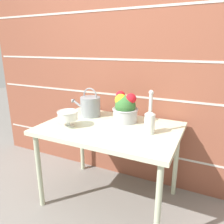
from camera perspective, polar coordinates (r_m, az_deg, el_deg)
The scene contains 7 objects.
ground_plane at distance 2.26m, azimuth -0.47°, elevation -21.65°, with size 12.00×12.00×0.00m, color gray.
brick_wall at distance 2.24m, azimuth 5.00°, elevation 8.89°, with size 3.60×0.08×2.20m.
patio_table at distance 1.92m, azimuth -0.52°, elevation -5.73°, with size 1.18×0.80×0.74m.
watering_can at distance 2.16m, azimuth -5.72°, elevation 1.57°, with size 0.34×0.19×0.28m.
crystal_pedestal_bowl at distance 1.90m, azimuth -11.48°, elevation -1.01°, with size 0.18×0.18×0.14m.
flower_planter at distance 1.98m, azimuth 3.41°, elevation 1.02°, with size 0.24×0.24×0.28m.
glass_decanter at distance 1.74m, azimuth 9.85°, elevation -1.99°, with size 0.09×0.09×0.35m.
Camera 1 is at (0.78, -1.59, 1.40)m, focal length 35.00 mm.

